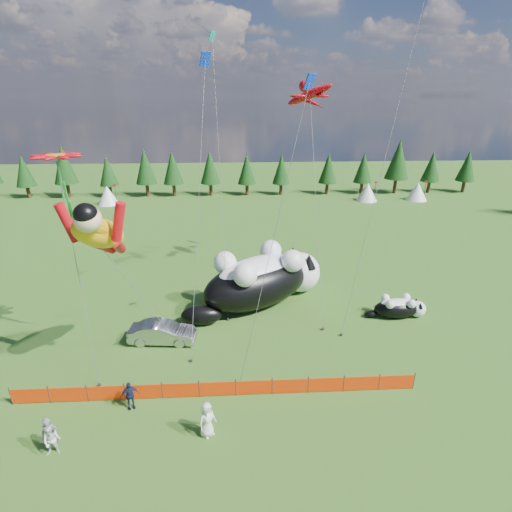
# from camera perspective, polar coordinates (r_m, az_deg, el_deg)

# --- Properties ---
(ground) EXTENTS (160.00, 160.00, 0.00)m
(ground) POSITION_cam_1_polar(r_m,az_deg,el_deg) (25.77, -5.25, -14.91)
(ground) COLOR #113A0A
(ground) RESTS_ON ground
(safety_fence) EXTENTS (22.06, 0.06, 1.10)m
(safety_fence) POSITION_cam_1_polar(r_m,az_deg,el_deg) (23.11, -5.52, -18.37)
(safety_fence) COLOR #262626
(safety_fence) RESTS_ON ground
(tree_line) EXTENTS (90.00, 4.00, 8.00)m
(tree_line) POSITION_cam_1_polar(r_m,az_deg,el_deg) (66.61, -4.21, 12.01)
(tree_line) COLOR black
(tree_line) RESTS_ON ground
(festival_tents) EXTENTS (50.00, 3.20, 2.80)m
(festival_tents) POSITION_cam_1_polar(r_m,az_deg,el_deg) (62.99, 5.98, 8.96)
(festival_tents) COLOR white
(festival_tents) RESTS_ON ground
(cat_large) EXTENTS (11.22, 8.73, 4.53)m
(cat_large) POSITION_cam_1_polar(r_m,az_deg,el_deg) (31.23, 1.05, -3.19)
(cat_large) COLOR black
(cat_large) RESTS_ON ground
(cat_small) EXTENTS (4.56, 1.63, 1.65)m
(cat_small) POSITION_cam_1_polar(r_m,az_deg,el_deg) (31.76, 19.80, -6.91)
(cat_small) COLOR black
(cat_small) RESTS_ON ground
(car) EXTENTS (4.51, 1.89, 1.45)m
(car) POSITION_cam_1_polar(r_m,az_deg,el_deg) (27.82, -13.25, -10.59)
(car) COLOR #AAABAF
(car) RESTS_ON ground
(spectator_a) EXTENTS (0.80, 0.65, 1.90)m
(spectator_a) POSITION_cam_1_polar(r_m,az_deg,el_deg) (22.16, -27.38, -21.82)
(spectator_a) COLOR slate
(spectator_a) RESTS_ON ground
(spectator_b) EXTENTS (0.83, 0.54, 1.62)m
(spectator_b) POSITION_cam_1_polar(r_m,az_deg,el_deg) (22.07, -27.13, -22.44)
(spectator_b) COLOR silver
(spectator_b) RESTS_ON ground
(spectator_c) EXTENTS (1.08, 0.85, 1.64)m
(spectator_c) POSITION_cam_1_polar(r_m,az_deg,el_deg) (23.11, -17.61, -18.45)
(spectator_c) COLOR #151E3B
(spectator_c) RESTS_ON ground
(spectator_e) EXTENTS (1.10, 1.07, 1.90)m
(spectator_e) POSITION_cam_1_polar(r_m,az_deg,el_deg) (20.85, -7.00, -22.18)
(spectator_e) COLOR silver
(spectator_e) RESTS_ON ground
(superhero_kite) EXTENTS (5.70, 6.30, 11.77)m
(superhero_kite) POSITION_cam_1_polar(r_m,az_deg,el_deg) (21.47, -21.44, 3.08)
(superhero_kite) COLOR #E6A30C
(superhero_kite) RESTS_ON ground
(gecko_kite) EXTENTS (6.27, 11.74, 17.63)m
(gecko_kite) POSITION_cam_1_polar(r_m,az_deg,el_deg) (33.18, 7.64, 21.87)
(gecko_kite) COLOR #B50912
(gecko_kite) RESTS_ON ground
(flower_kite) EXTENTS (3.22, 4.12, 12.74)m
(flower_kite) POSITION_cam_1_polar(r_m,az_deg,el_deg) (23.27, -26.57, 12.24)
(flower_kite) COLOR #B50912
(flower_kite) RESTS_ON ground
(diamond_kite_a) EXTENTS (2.01, 5.71, 18.50)m
(diamond_kite_a) POSITION_cam_1_polar(r_m,az_deg,el_deg) (25.91, -7.34, 24.66)
(diamond_kite_a) COLOR #0D32CC
(diamond_kite_a) RESTS_ON ground
(diamond_kite_c) EXTENTS (4.13, 2.52, 16.91)m
(diamond_kite_c) POSITION_cam_1_polar(r_m,az_deg,el_deg) (20.64, 7.10, 21.37)
(diamond_kite_c) COLOR #0D32CC
(diamond_kite_c) RESTS_ON ground
(diamond_kite_d) EXTENTS (1.21, 8.15, 20.77)m
(diamond_kite_d) POSITION_cam_1_polar(r_m,az_deg,el_deg) (32.92, -6.13, 26.75)
(diamond_kite_d) COLOR #0C9993
(diamond_kite_d) RESTS_ON ground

